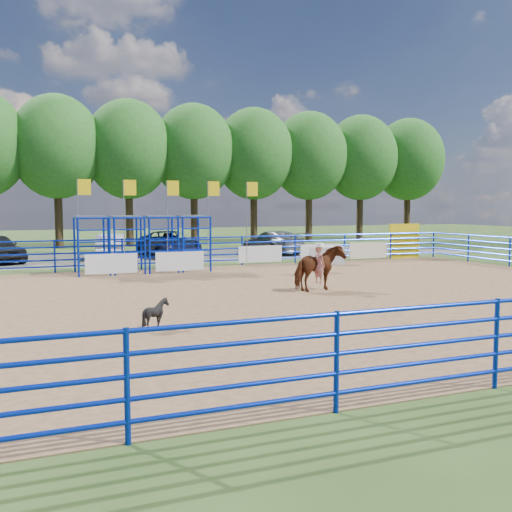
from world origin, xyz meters
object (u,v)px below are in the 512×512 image
Objects in this scene: car_b at (111,246)px; car_c at (169,244)px; calf at (156,314)px; horse_and_rider at (319,266)px; announcer_table at (327,255)px; car_d at (273,242)px.

car_c reaches higher than car_b.
horse_and_rider is at bearing -48.50° from calf.
horse_and_rider is at bearing 118.07° from car_b.
calf is 0.17× the size of car_b.
calf is (-6.67, -4.12, -0.50)m from horse_and_rider.
horse_and_rider reaches higher than announcer_table.
car_d is at bearing -20.95° from calf.
horse_and_rider reaches higher than calf.
announcer_table is at bearing -33.34° from calf.
car_c is (-1.72, 15.57, -0.13)m from horse_and_rider.
horse_and_rider is 0.54× the size of car_b.
horse_and_rider is at bearing -89.71° from car_c.
car_d is at bearing -7.62° from car_c.
announcer_table is at bearing 77.65° from car_d.
calf is 19.72m from car_b.
car_c is at bearing -4.33° from calf.
horse_and_rider reaches higher than car_d.
car_d is (11.60, 19.50, 0.34)m from calf.
car_c is at bearing 131.28° from announcer_table.
horse_and_rider is at bearing -120.61° from announcer_table.
car_b is at bearing 5.17° from calf.
horse_and_rider is 16.15m from car_d.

